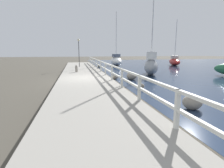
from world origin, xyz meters
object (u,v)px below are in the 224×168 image
Objects in this scene: mooring_bollard at (76,69)px; dock_lamp at (79,46)px; sailboat_gray at (151,65)px; sailboat_white at (116,61)px; sailboat_red at (174,61)px.

dock_lamp reaches higher than mooring_bollard.
mooring_bollard is 0.19× the size of dock_lamp.
sailboat_white is (-0.65, 10.99, -0.12)m from sailboat_gray.
mooring_bollard is 0.08× the size of sailboat_white.
mooring_bollard is 11.42m from sailboat_white.
sailboat_gray is 11.01m from sailboat_white.
mooring_bollard is 16.51m from sailboat_red.
mooring_bollard is at bearing -169.21° from sailboat_gray.
dock_lamp is at bearing -135.57° from sailboat_white.
mooring_bollard is at bearing -131.87° from sailboat_red.
sailboat_red is 0.86× the size of sailboat_white.
dock_lamp is at bearing 154.31° from sailboat_gray.
sailboat_gray is 0.95× the size of sailboat_white.
dock_lamp is 0.45× the size of sailboat_gray.
sailboat_gray is at bearing -10.62° from mooring_bollard.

